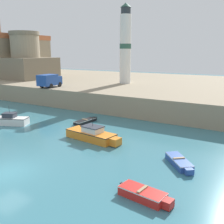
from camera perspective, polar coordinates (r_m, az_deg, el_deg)
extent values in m
plane|color=teal|center=(21.59, -21.81, -12.09)|extent=(200.00, 200.00, 0.00)
cube|color=gray|center=(53.75, 13.55, 4.70)|extent=(120.00, 40.00, 2.94)
cube|color=black|center=(33.49, -5.91, -2.02)|extent=(1.28, 3.29, 0.42)
cube|color=black|center=(34.83, -3.89, -1.40)|extent=(0.59, 0.50, 0.36)
cube|color=white|center=(33.45, -5.92, -1.74)|extent=(1.29, 3.33, 0.07)
cube|color=#997F5B|center=(33.43, -5.92, -1.61)|extent=(0.87, 0.27, 0.08)
cube|color=red|center=(16.93, 6.62, -17.29)|extent=(3.02, 1.56, 0.58)
cube|color=red|center=(16.24, 12.06, -18.94)|extent=(0.63, 0.73, 0.50)
cube|color=white|center=(16.81, 6.64, -16.55)|extent=(3.05, 1.58, 0.07)
cube|color=#997F5B|center=(16.77, 6.65, -16.31)|extent=(0.33, 1.05, 0.08)
cube|color=black|center=(17.66, 2.15, -15.66)|extent=(0.22, 0.22, 0.36)
cube|color=white|center=(34.84, -21.01, -1.84)|extent=(4.30, 3.07, 0.90)
cube|color=black|center=(34.74, -21.07, -1.18)|extent=(4.35, 3.10, 0.07)
cube|color=#333842|center=(34.77, -21.40, -0.69)|extent=(1.76, 1.65, 0.52)
cube|color=#2D333D|center=(34.71, -21.44, -0.21)|extent=(1.90, 1.78, 0.08)
cylinder|color=black|center=(34.61, -21.50, 0.58)|extent=(0.04, 0.04, 0.90)
cube|color=#284C9E|center=(21.92, 14.34, -10.41)|extent=(2.87, 3.08, 0.52)
cube|color=#284C9E|center=(20.44, 16.41, -12.31)|extent=(0.79, 0.78, 0.44)
cube|color=white|center=(21.84, 14.37, -9.88)|extent=(2.90, 3.11, 0.07)
cube|color=#997F5B|center=(21.81, 14.39, -9.69)|extent=(0.84, 0.77, 0.08)
cube|color=orange|center=(27.13, -4.62, -5.10)|extent=(5.62, 2.50, 0.85)
cube|color=orange|center=(25.23, 0.71, -6.47)|extent=(0.97, 1.13, 0.72)
cube|color=black|center=(27.02, -4.63, -4.33)|extent=(5.67, 2.52, 0.07)
cube|color=silver|center=(26.75, -4.21, -3.80)|extent=(2.05, 1.63, 0.54)
cube|color=#2D333D|center=(26.67, -4.23, -3.16)|extent=(2.22, 1.74, 0.08)
cylinder|color=black|center=(26.53, -4.24, -2.14)|extent=(0.04, 0.04, 0.90)
cube|color=gray|center=(72.17, -20.18, 10.99)|extent=(8.75, 16.07, 8.89)
cube|color=#C1663D|center=(72.25, -20.50, 14.98)|extent=(8.92, 16.39, 1.20)
cube|color=#796C57|center=(63.71, -18.10, 9.08)|extent=(10.82, 10.82, 4.65)
cylinder|color=gray|center=(63.62, -18.26, 11.29)|extent=(6.32, 6.32, 9.56)
cylinder|color=#796C57|center=(63.75, -18.60, 15.94)|extent=(6.64, 6.64, 0.80)
cylinder|color=silver|center=(50.70, 2.92, 13.39)|extent=(2.11, 2.11, 12.63)
cylinder|color=#2D5647|center=(50.71, 2.93, 14.11)|extent=(2.17, 2.17, 0.90)
cylinder|color=#262D33|center=(51.23, 3.02, 21.15)|extent=(1.79, 1.79, 1.20)
cone|color=#2D5647|center=(51.39, 3.03, 22.25)|extent=(2.00, 2.00, 0.80)
cube|color=#234793|center=(45.48, -13.85, 6.78)|extent=(2.34, 3.35, 1.80)
cube|color=#234793|center=(47.07, -12.21, 6.81)|extent=(2.09, 1.45, 1.40)
cube|color=#334756|center=(47.40, -11.88, 7.11)|extent=(1.80, 0.26, 0.70)
cylinder|color=black|center=(47.67, -13.14, 5.99)|extent=(0.34, 0.82, 0.80)
cylinder|color=black|center=(46.48, -11.33, 5.90)|extent=(0.34, 0.82, 0.80)
cylinder|color=black|center=(45.91, -15.02, 5.63)|extent=(0.34, 0.82, 0.80)
cylinder|color=black|center=(44.67, -13.19, 5.54)|extent=(0.34, 0.82, 0.80)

